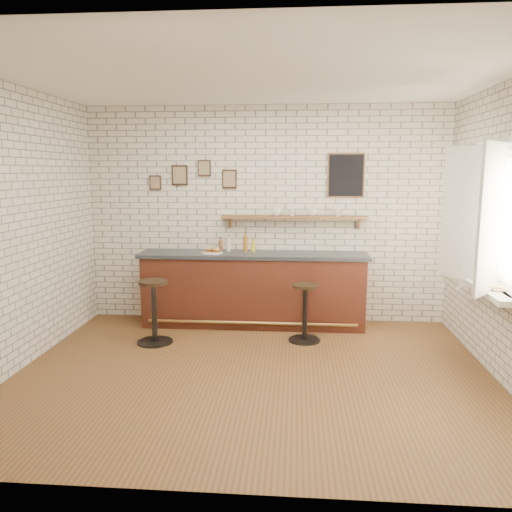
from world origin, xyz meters
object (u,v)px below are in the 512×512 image
Objects in this scene: ciabatta_sandwich at (213,250)px; book_upper at (488,286)px; bar_counter at (253,289)px; shelf_cup_c at (312,213)px; sandwich_plate at (212,253)px; shelf_cup_a at (277,212)px; shelf_cup_b at (292,213)px; condiment_bottle_yellow at (253,246)px; bitters_bottle_white at (229,245)px; book_lower at (489,288)px; bitters_bottle_brown at (221,245)px; shelf_cup_d at (338,212)px; bar_stool_right at (305,311)px; bitters_bottle_amber at (246,243)px; bar_stool_left at (154,310)px.

ciabatta_sandwich reaches higher than book_upper.
bar_counter is 26.60× the size of shelf_cup_c.
sandwich_plate is 1.47m from shelf_cup_c.
shelf_cup_a is 1.46× the size of shelf_cup_b.
book_upper is at bearing -33.73° from condiment_bottle_yellow.
shelf_cup_a reaches higher than condiment_bottle_yellow.
bitters_bottle_white is 3.36m from book_lower.
shelf_cup_b is at bearing 111.68° from shelf_cup_c.
shelf_cup_c is at bearing 14.22° from bar_counter.
bitters_bottle_brown reaches higher than book_lower.
shelf_cup_b is 2.73m from book_upper.
bitters_bottle_brown is 1.81× the size of shelf_cup_d.
condiment_bottle_yellow is at bearing 179.85° from shelf_cup_a.
ciabatta_sandwich is 1.45m from shelf_cup_c.
sandwich_plate reaches higher than bar_stool_right.
bitters_bottle_amber is 2.32× the size of shelf_cup_c.
shelf_cup_a is 0.54× the size of book_lower.
sandwich_plate is 0.29m from bitters_bottle_white.
shelf_cup_d is at bearing 9.27° from ciabatta_sandwich.
shelf_cup_d is at bearing -32.65° from shelf_cup_b.
shelf_cup_d is at bearing 9.96° from bar_counter.
shelf_cup_b is (0.64, 0.07, 0.42)m from bitters_bottle_amber.
sandwich_plate is at bearing 180.00° from ciabatta_sandwich.
ciabatta_sandwich is 0.47m from bitters_bottle_amber.
book_lower is at bearing -74.51° from shelf_cup_b.
shelf_cup_c is at bearing -12.48° from shelf_cup_a.
ciabatta_sandwich reaches higher than book_lower.
sandwich_plate is at bearing -159.21° from condiment_bottle_yellow.
book_upper reaches higher than bar_stool_left.
sandwich_plate is 3.41m from book_upper.
sandwich_plate is at bearing -154.50° from bitters_bottle_amber.
bitters_bottle_amber is 1.01m from shelf_cup_c.
bitters_bottle_white is 1.43m from bar_stool_left.
ciabatta_sandwich is at bearing -158.88° from condiment_bottle_yellow.
book_upper is at bearing -56.59° from shelf_cup_d.
bar_stool_left is at bearing 179.22° from shelf_cup_b.
bitters_bottle_amber is 0.11m from condiment_bottle_yellow.
bitters_bottle_white is 3.34m from book_upper.
sandwich_plate is 0.49m from bitters_bottle_amber.
shelf_cup_b is 0.78× the size of shelf_cup_c.
shelf_cup_d reaches higher than ciabatta_sandwich.
bitters_bottle_brown is at bearing 172.67° from shelf_cup_a.
bitters_bottle_amber is at bearing 153.60° from shelf_cup_b.
bar_counter is 0.71m from bitters_bottle_white.
bar_stool_right is 1.42m from shelf_cup_c.
bar_counter is 34.03× the size of shelf_cup_b.
condiment_bottle_yellow is (-0.01, 0.13, 0.58)m from bar_counter.
bitters_bottle_white reaches higher than bar_stool_right.
bitters_bottle_amber is at bearing 0.00° from bitters_bottle_white.
bar_stool_right is at bearing -32.81° from bitters_bottle_brown.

